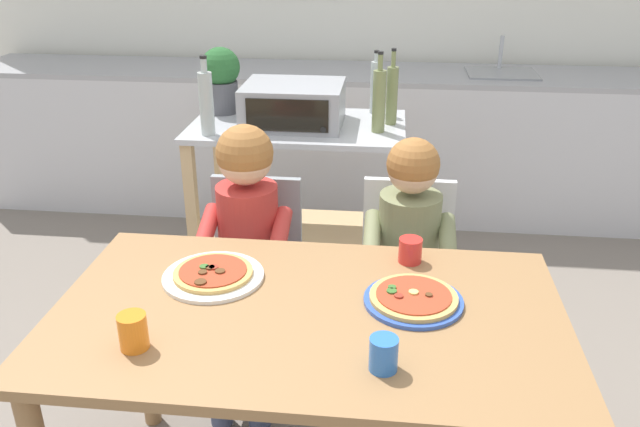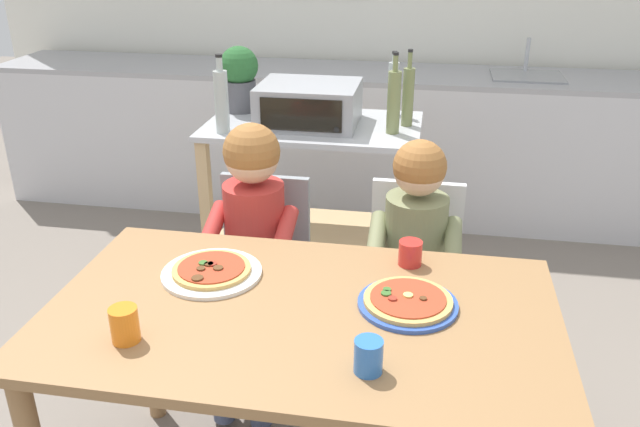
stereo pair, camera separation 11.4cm
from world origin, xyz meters
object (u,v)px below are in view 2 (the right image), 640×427
object	(u,v)px
dining_chair_right	(413,275)
drinking_cup_orange	(125,324)
toaster_oven	(309,104)
drinking_cup_blue	(368,356)
potted_herb_plant	(239,77)
pizza_plate_white	(212,271)
bottle_clear_vinegar	(394,101)
bottle_slim_sauce	(222,100)
dining_table	(301,342)
pizza_plate_blue_rimmed	(408,302)
child_in_red_shirt	(251,232)
bottle_squat_spirits	(393,87)
kitchen_island_cart	(313,182)
drinking_cup_red	(410,253)
dining_chair_left	(261,267)
bottle_tall_green_wine	(408,96)
child_in_olive_shirt	(414,250)

from	to	relation	value
dining_chair_right	drinking_cup_orange	world-z (taller)	drinking_cup_orange
toaster_oven	drinking_cup_blue	bearing A→B (deg)	-74.40
potted_herb_plant	drinking_cup_blue	distance (m)	1.95
pizza_plate_white	drinking_cup_blue	world-z (taller)	drinking_cup_blue
bottle_clear_vinegar	bottle_slim_sauce	world-z (taller)	bottle_clear_vinegar
dining_table	pizza_plate_blue_rimmed	distance (m)	0.31
dining_chair_right	drinking_cup_blue	bearing A→B (deg)	-94.63
bottle_clear_vinegar	drinking_cup_blue	world-z (taller)	bottle_clear_vinegar
child_in_red_shirt	drinking_cup_orange	distance (m)	0.78
potted_herb_plant	dining_chair_right	distance (m)	1.32
bottle_squat_spirits	drinking_cup_orange	bearing A→B (deg)	-106.06
pizza_plate_blue_rimmed	drinking_cup_orange	size ratio (longest dim) A/B	2.95
dining_chair_right	child_in_red_shirt	world-z (taller)	child_in_red_shirt
potted_herb_plant	dining_chair_right	xyz separation A→B (m)	(0.89, -0.82, -0.54)
kitchen_island_cart	toaster_oven	size ratio (longest dim) A/B	2.20
drinking_cup_red	drinking_cup_orange	world-z (taller)	drinking_cup_orange
bottle_slim_sauce	potted_herb_plant	world-z (taller)	bottle_slim_sauce
toaster_oven	pizza_plate_blue_rimmed	bearing A→B (deg)	-68.12
dining_chair_right	drinking_cup_orange	distance (m)	1.19
potted_herb_plant	dining_chair_left	world-z (taller)	potted_herb_plant
bottle_tall_green_wine	drinking_cup_blue	xyz separation A→B (m)	(0.01, -1.65, -0.20)
dining_table	pizza_plate_white	xyz separation A→B (m)	(-0.30, 0.14, 0.12)
kitchen_island_cart	dining_table	xyz separation A→B (m)	(0.22, -1.37, 0.07)
pizza_plate_white	bottle_clear_vinegar	bearing A→B (deg)	69.11
kitchen_island_cart	bottle_squat_spirits	size ratio (longest dim) A/B	3.28
drinking_cup_orange	toaster_oven	bearing A→B (deg)	84.18
potted_herb_plant	pizza_plate_blue_rimmed	world-z (taller)	potted_herb_plant
bottle_clear_vinegar	child_in_olive_shirt	size ratio (longest dim) A/B	0.34
kitchen_island_cart	pizza_plate_blue_rimmed	size ratio (longest dim) A/B	3.58
toaster_oven	bottle_squat_spirits	size ratio (longest dim) A/B	1.49
toaster_oven	drinking_cup_orange	xyz separation A→B (m)	(-0.16, -1.57, -0.15)
kitchen_island_cart	bottle_squat_spirits	xyz separation A→B (m)	(0.34, 0.22, 0.41)
dining_chair_right	child_in_red_shirt	distance (m)	0.63
dining_chair_right	child_in_red_shirt	xyz separation A→B (m)	(-0.58, -0.15, 0.21)
dining_table	drinking_cup_orange	world-z (taller)	drinking_cup_orange
bottle_tall_green_wine	pizza_plate_white	world-z (taller)	bottle_tall_green_wine
potted_herb_plant	pizza_plate_white	world-z (taller)	potted_herb_plant
drinking_cup_blue	bottle_clear_vinegar	bearing A→B (deg)	92.30
dining_table	kitchen_island_cart	bearing A→B (deg)	99.15
toaster_oven	drinking_cup_red	size ratio (longest dim) A/B	5.78
child_in_olive_shirt	drinking_cup_blue	size ratio (longest dim) A/B	12.07
bottle_tall_green_wine	pizza_plate_white	xyz separation A→B (m)	(-0.49, -1.28, -0.23)
bottle_tall_green_wine	drinking_cup_orange	xyz separation A→B (m)	(-0.60, -1.63, -0.20)
bottle_tall_green_wine	potted_herb_plant	size ratio (longest dim) A/B	1.09
bottle_slim_sauce	dining_chair_right	bearing A→B (deg)	-27.97
potted_herb_plant	drinking_cup_blue	world-z (taller)	potted_herb_plant
potted_herb_plant	child_in_red_shirt	bearing A→B (deg)	-72.21
bottle_squat_spirits	bottle_slim_sauce	size ratio (longest dim) A/B	0.88
bottle_squat_spirits	drinking_cup_blue	size ratio (longest dim) A/B	3.55
dining_chair_right	dining_table	bearing A→B (deg)	-111.70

